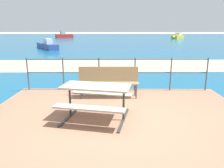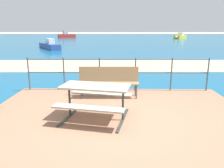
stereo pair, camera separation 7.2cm
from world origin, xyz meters
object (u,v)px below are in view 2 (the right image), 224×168
object	(u,v)px
picnic_table	(95,94)
boat_near	(180,36)
park_bench	(109,79)
boat_mid	(49,46)
boat_far	(67,36)

from	to	relation	value
picnic_table	boat_near	bearing A→B (deg)	83.49
boat_near	park_bench	bearing A→B (deg)	20.22
park_bench	boat_near	distance (m)	42.59
boat_near	picnic_table	bearing A→B (deg)	20.60
boat_mid	boat_far	bearing A→B (deg)	-24.44
park_bench	boat_far	world-z (taller)	boat_far
picnic_table	boat_far	distance (m)	45.80
boat_mid	boat_near	bearing A→B (deg)	-73.27
park_bench	boat_near	world-z (taller)	boat_near
park_bench	boat_mid	size ratio (longest dim) A/B	0.40
picnic_table	boat_far	world-z (taller)	boat_far
boat_near	boat_far	size ratio (longest dim) A/B	0.95
park_bench	picnic_table	bearing A→B (deg)	-99.46
boat_near	boat_mid	world-z (taller)	boat_near
boat_far	picnic_table	bearing A→B (deg)	-108.45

